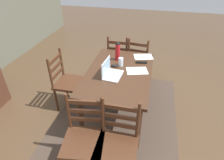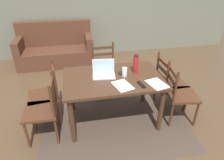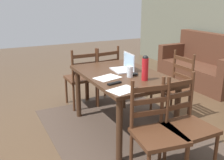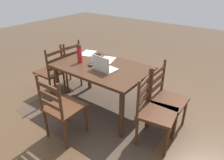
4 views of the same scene
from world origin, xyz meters
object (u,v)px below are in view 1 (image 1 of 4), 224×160
at_px(water_bottle, 118,51).
at_px(tv_remote, 141,62).
at_px(chair_left_near, 117,145).
at_px(chair_right_near, 138,60).
at_px(drinking_glass, 121,62).
at_px(computer_mouse, 114,66).
at_px(chair_left_far, 84,139).
at_px(chair_far_head, 68,82).
at_px(dining_table, 119,78).
at_px(chair_right_far, 120,58).
at_px(laptop, 110,72).

distance_m(water_bottle, tv_remote, 0.40).
xyz_separation_m(chair_left_near, tv_remote, (1.33, -0.10, 0.31)).
bearing_deg(water_bottle, chair_right_near, -23.06).
xyz_separation_m(drinking_glass, computer_mouse, (-0.04, 0.09, -0.05)).
height_order(chair_left_near, computer_mouse, chair_left_near).
height_order(chair_right_near, chair_left_far, same).
bearing_deg(chair_far_head, water_bottle, -63.78).
bearing_deg(dining_table, chair_left_far, 169.35).
bearing_deg(chair_left_far, chair_right_far, -0.18).
distance_m(laptop, computer_mouse, 0.25).
distance_m(computer_mouse, tv_remote, 0.43).
height_order(chair_right_near, drinking_glass, chair_right_near).
bearing_deg(chair_right_near, chair_left_far, 169.67).
height_order(chair_far_head, computer_mouse, chair_far_head).
relative_size(drinking_glass, tv_remote, 0.77).
distance_m(chair_right_far, water_bottle, 0.79).
height_order(dining_table, chair_right_near, chair_right_near).
height_order(chair_right_near, tv_remote, chair_right_near).
xyz_separation_m(chair_far_head, drinking_glass, (0.17, -0.82, 0.37)).
relative_size(laptop, water_bottle, 1.16).
bearing_deg(water_bottle, chair_left_far, 176.13).
bearing_deg(drinking_glass, laptop, 162.08).
distance_m(dining_table, drinking_glass, 0.24).
xyz_separation_m(chair_right_near, computer_mouse, (-0.87, 0.27, 0.32)).
bearing_deg(laptop, computer_mouse, -1.09).
bearing_deg(chair_left_far, chair_far_head, 32.63).
bearing_deg(drinking_glass, chair_left_near, -170.74).
relative_size(chair_right_near, chair_left_far, 1.00).
distance_m(chair_left_far, drinking_glass, 1.24).
relative_size(dining_table, tv_remote, 8.32).
height_order(computer_mouse, tv_remote, computer_mouse).
distance_m(laptop, tv_remote, 0.60).
bearing_deg(computer_mouse, chair_left_near, -156.86).
height_order(chair_left_far, computer_mouse, chair_left_far).
height_order(chair_left_far, drinking_glass, chair_left_far).
relative_size(chair_right_far, tv_remote, 5.59).
height_order(chair_left_near, chair_right_far, same).
xyz_separation_m(chair_left_far, computer_mouse, (1.13, -0.09, 0.32)).
relative_size(chair_far_head, tv_remote, 5.59).
bearing_deg(chair_right_far, chair_left_far, 179.82).
distance_m(chair_left_far, laptop, 0.95).
height_order(chair_left_near, drinking_glass, chair_left_near).
height_order(chair_far_head, chair_right_far, same).
relative_size(chair_right_near, tv_remote, 5.59).
height_order(chair_right_near, chair_far_head, same).
relative_size(chair_right_near, computer_mouse, 9.50).
bearing_deg(chair_left_near, tv_remote, -4.28).
height_order(chair_far_head, drinking_glass, chair_far_head).
bearing_deg(chair_right_near, water_bottle, 156.94).
bearing_deg(dining_table, chair_left_near, -169.66).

